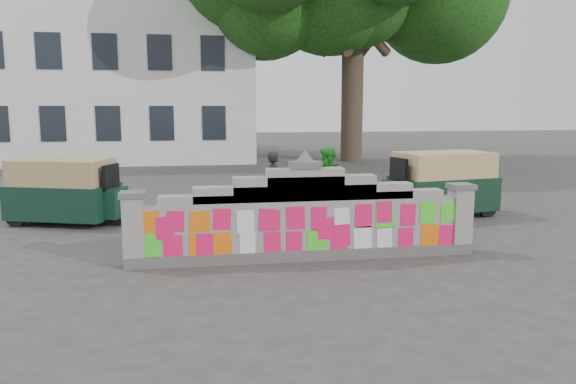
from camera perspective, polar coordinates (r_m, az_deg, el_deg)
name	(u,v)px	position (r m, az deg, el deg)	size (l,w,h in m)	color
ground	(304,259)	(10.40, 1.69, -6.81)	(100.00, 100.00, 0.00)	#383533
parapet_wall	(305,219)	(10.22, 1.71, -2.77)	(6.48, 0.44, 2.01)	#4C4C49
building	(97,83)	(32.23, -18.83, 10.45)	(16.00, 10.00, 8.90)	silver
cyclist_bike	(275,206)	(13.27, -1.36, -1.46)	(0.58, 1.67, 0.88)	black
cyclist_rider	(275,194)	(13.22, -1.36, -0.16)	(0.54, 0.36, 1.49)	black
pedestrian	(328,184)	(13.75, 4.08, 0.84)	(0.88, 0.68, 1.81)	green
rickshaw_left	(66,190)	(14.32, -21.64, 0.15)	(2.87, 2.01, 1.54)	black
rickshaw_right	(441,183)	(14.83, 15.24, 0.90)	(3.03, 1.78, 1.63)	black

